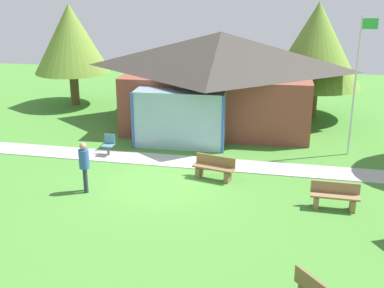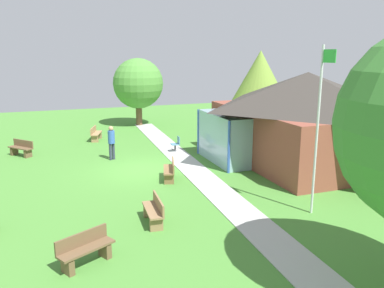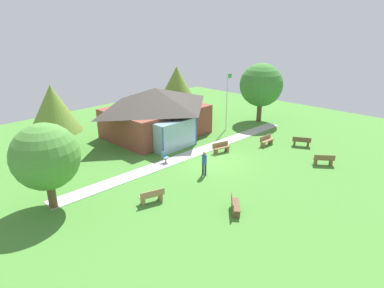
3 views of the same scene
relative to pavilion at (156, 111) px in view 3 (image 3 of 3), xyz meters
The scene contains 16 objects.
ground_plane 8.19m from the pavilion, 98.07° to the right, with size 44.00×44.00×0.00m, color #478433.
pavilion is the anchor object (origin of this frame).
footpath 6.13m from the pavilion, 101.17° to the right, with size 23.34×1.30×0.03m, color #ADADA8.
flagpole 6.86m from the pavilion, 31.91° to the right, with size 0.64×0.08×5.57m.
bench_front_left 14.62m from the pavilion, 113.78° to the right, with size 1.43×1.30×0.84m.
bench_front_right 14.80m from the pavilion, 74.54° to the right, with size 1.27×1.45×0.84m.
bench_rear_near_path 7.36m from the pavilion, 84.56° to the right, with size 1.56×0.84×0.84m.
bench_mid_right 10.18m from the pavilion, 62.02° to the right, with size 1.52×0.53×0.84m.
bench_mid_left 12.52m from the pavilion, 132.43° to the right, with size 1.56×0.89×0.84m.
bench_lawn_far_right 13.03m from the pavilion, 59.67° to the right, with size 1.09×1.53×0.84m.
patio_chair_west 6.83m from the pavilion, 125.75° to the right, with size 0.47×0.47×0.86m.
visitor_strolling_lawn 9.62m from the pavilion, 111.26° to the right, with size 0.34×0.34×1.74m.
tree_west_hedge 13.70m from the pavilion, 156.61° to the right, with size 3.69×3.69×4.97m.
tree_behind_pavilion_left 8.81m from the pavilion, 164.17° to the left, with size 4.08×4.08×5.51m.
tree_behind_pavilion_right 5.20m from the pavilion, 23.76° to the left, with size 4.61×4.61×5.75m.
tree_east_hedge 11.53m from the pavilion, 21.93° to the right, with size 4.43×4.43×6.08m.
Camera 3 is at (-18.08, -14.83, 9.97)m, focal length 31.11 mm.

